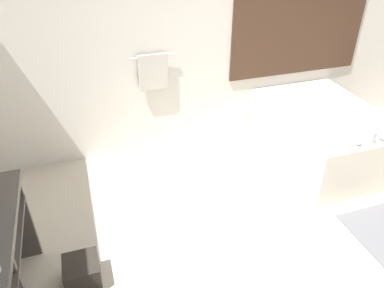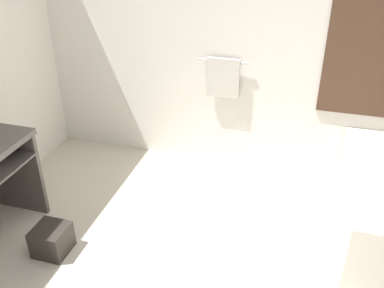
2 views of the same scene
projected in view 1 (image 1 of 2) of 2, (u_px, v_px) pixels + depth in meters
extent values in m
plane|color=beige|center=(260.00, 286.00, 2.91)|extent=(16.00, 16.00, 0.00)
cube|color=white|center=(177.00, 33.00, 3.97)|extent=(7.40, 0.06, 2.70)
cube|color=#4C3323|center=(300.00, 28.00, 4.34)|extent=(1.70, 0.02, 1.10)
cylinder|color=silver|center=(152.00, 57.00, 3.94)|extent=(0.50, 0.02, 0.02)
cube|color=beige|center=(153.00, 72.00, 4.03)|extent=(0.32, 0.04, 0.40)
cube|color=silver|center=(322.00, 134.00, 4.26)|extent=(1.09, 1.56, 0.59)
ellipsoid|color=white|center=(325.00, 123.00, 4.18)|extent=(0.78, 1.12, 0.30)
cube|color=silver|center=(372.00, 137.00, 3.52)|extent=(0.04, 0.07, 0.12)
sphere|color=silver|center=(359.00, 142.00, 3.50)|extent=(0.06, 0.06, 0.06)
sphere|color=silver|center=(383.00, 137.00, 3.58)|extent=(0.06, 0.06, 0.06)
cube|color=#2D2823|center=(82.00, 273.00, 2.87)|extent=(0.26, 0.26, 0.24)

